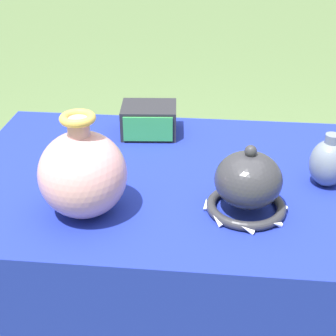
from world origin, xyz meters
TOP-DOWN VIEW (x-y plane):
  - display_table at (0.00, -0.02)m, footprint 1.22×0.75m
  - vase_tall_bulbous at (-0.24, -0.19)m, footprint 0.20×0.20m
  - vase_dome_bell at (0.12, -0.15)m, footprint 0.19×0.19m
  - mosaic_tile_box at (-0.16, 0.24)m, footprint 0.17×0.15m
  - jar_round_slate at (0.32, -0.01)m, footprint 0.09×0.09m

SIDE VIEW (x-z plane):
  - display_table at x=0.00m, z-range 0.30..1.05m
  - mosaic_tile_box at x=-0.16m, z-range 0.75..0.84m
  - jar_round_slate at x=0.32m, z-range 0.75..0.88m
  - vase_dome_bell at x=0.12m, z-range 0.74..0.90m
  - vase_tall_bulbous at x=-0.24m, z-range 0.73..0.97m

